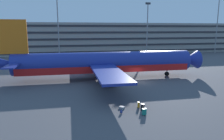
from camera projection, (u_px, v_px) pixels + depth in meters
ground_plane at (138, 82)px, 39.74m from camera, size 600.00×600.00×0.00m
terminal_structure at (96, 38)px, 90.03m from camera, size 177.66×20.17×12.00m
airliner at (103, 63)px, 41.59m from camera, size 40.57×32.66×11.27m
light_mast_left at (58, 21)px, 71.72m from camera, size 1.80×0.50×21.01m
light_mast_center_left at (147, 25)px, 78.74m from camera, size 1.80×0.50×19.06m
light_mast_center_right at (217, 21)px, 84.77m from camera, size 1.80×0.50×21.82m
suitcase_black at (144, 112)px, 24.28m from camera, size 0.50×0.32×1.00m
suitcase_small at (143, 107)px, 25.61m from camera, size 0.49×0.49×1.04m
suitcase_upright at (122, 107)px, 26.37m from camera, size 0.75×0.76×0.26m
suitcase_scuffed at (139, 105)px, 26.67m from camera, size 0.35×0.43×0.92m
backpack_silver at (121, 112)px, 24.79m from camera, size 0.39×0.33×0.49m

